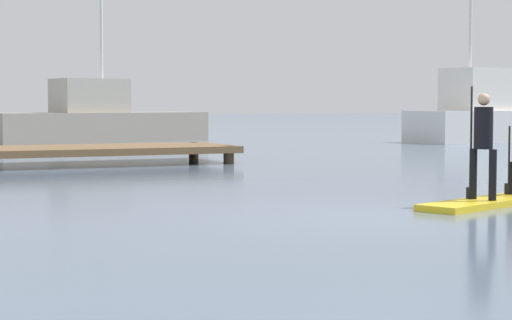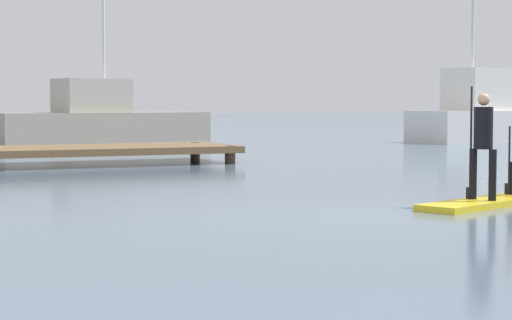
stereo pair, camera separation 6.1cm
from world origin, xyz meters
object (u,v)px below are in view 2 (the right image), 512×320
object	(u,v)px
paddleboard_near	(493,202)
paddler_adult	(483,139)
fishing_boat_white_large	(99,121)
fishing_boat_green_midground	(492,116)

from	to	relation	value
paddleboard_near	paddler_adult	xyz separation A→B (m)	(-0.29, -0.10, 1.00)
fishing_boat_white_large	paddler_adult	bearing A→B (deg)	-92.53
paddleboard_near	paddler_adult	size ratio (longest dim) A/B	1.87
fishing_boat_white_large	paddleboard_near	bearing A→B (deg)	-91.91
paddler_adult	fishing_boat_white_large	world-z (taller)	fishing_boat_white_large
paddler_adult	fishing_boat_green_midground	world-z (taller)	fishing_boat_green_midground
paddleboard_near	fishing_boat_green_midground	world-z (taller)	fishing_boat_green_midground
paddleboard_near	paddler_adult	world-z (taller)	paddler_adult
paddleboard_near	paddler_adult	distance (m)	1.04
paddler_adult	paddleboard_near	bearing A→B (deg)	19.47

